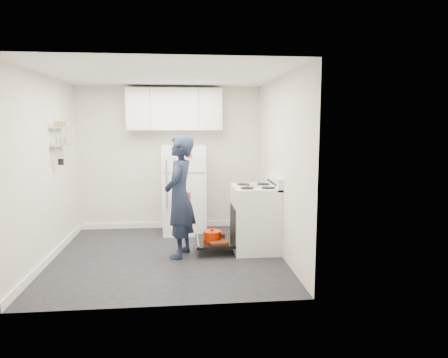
{
  "coord_description": "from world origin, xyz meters",
  "views": [
    {
      "loc": [
        0.24,
        -5.51,
        1.85
      ],
      "look_at": [
        0.83,
        0.26,
        1.05
      ],
      "focal_mm": 32.0,
      "sensor_mm": 36.0,
      "label": 1
    }
  ],
  "objects": [
    {
      "name": "person",
      "position": [
        0.18,
        -0.03,
        0.85
      ],
      "size": [
        0.56,
        0.71,
        1.7
      ],
      "primitive_type": "imported",
      "rotation": [
        0.0,
        0.0,
        -1.84
      ],
      "color": "#182035",
      "rests_on": "ground"
    },
    {
      "name": "room",
      "position": [
        -0.03,
        0.03,
        1.21
      ],
      "size": [
        3.21,
        3.21,
        2.51
      ],
      "color": "black",
      "rests_on": "ground"
    },
    {
      "name": "refrigerator",
      "position": [
        0.24,
        1.25,
        0.76
      ],
      "size": [
        0.72,
        0.74,
        1.57
      ],
      "color": "white",
      "rests_on": "ground"
    },
    {
      "name": "electric_range",
      "position": [
        1.26,
        0.15,
        0.47
      ],
      "size": [
        0.66,
        0.76,
        1.1
      ],
      "color": "silver",
      "rests_on": "ground"
    },
    {
      "name": "open_oven_door",
      "position": [
        0.66,
        0.15,
        0.18
      ],
      "size": [
        0.55,
        0.7,
        0.22
      ],
      "color": "black",
      "rests_on": "ground"
    },
    {
      "name": "upper_cabinets",
      "position": [
        0.1,
        1.43,
        2.1
      ],
      "size": [
        1.6,
        0.33,
        0.7
      ],
      "primitive_type": "cube",
      "color": "silver",
      "rests_on": "room"
    },
    {
      "name": "wall_shelf_rack",
      "position": [
        -1.52,
        0.49,
        1.68
      ],
      "size": [
        0.14,
        0.6,
        0.61
      ],
      "color": "#B2B2B7",
      "rests_on": "room"
    }
  ]
}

